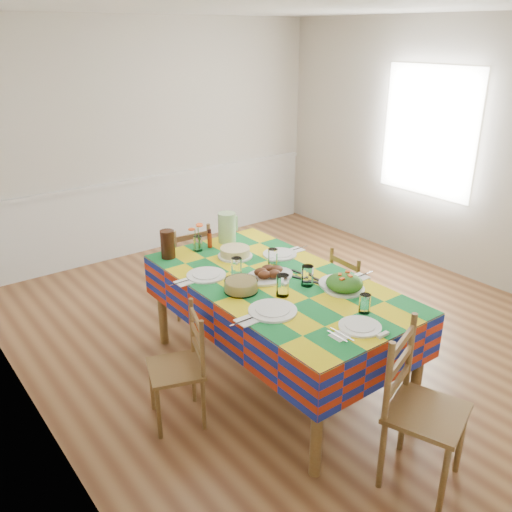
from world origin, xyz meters
The scene contains 23 objects.
room centered at (0.00, 0.00, 1.35)m, with size 4.58×5.08×2.78m.
wainscot centered at (0.00, 2.48, 0.49)m, with size 4.41×0.06×0.92m.
window_right centered at (2.23, 0.30, 1.50)m, with size 1.40×1.40×0.00m, color white.
dining_table centered at (-0.61, -0.55, 0.72)m, with size 1.13×2.10×0.82m.
setting_near_head centered at (-0.57, -1.34, 0.84)m, with size 0.43×0.29×0.13m.
setting_left_near centered at (-0.86, -0.85, 0.85)m, with size 0.59×0.35×0.16m.
setting_left_far centered at (-0.91, -0.21, 0.85)m, with size 0.54×0.32×0.14m.
setting_right_near centered at (-0.35, -0.82, 0.85)m, with size 0.59×0.34×0.15m.
setting_right_far centered at (-0.33, -0.22, 0.85)m, with size 0.52×0.30×0.13m.
meat_platter centered at (-0.62, -0.46, 0.85)m, with size 0.40×0.29×0.08m.
salad_platter centered at (-0.32, -0.95, 0.86)m, with size 0.29×0.29×0.12m.
pasta_bowl centered at (-0.92, -0.53, 0.86)m, with size 0.24×0.24×0.09m.
cake centered at (-0.58, 0.02, 0.85)m, with size 0.28×0.28×0.08m.
serving_utensils centered at (-0.40, -0.66, 0.82)m, with size 0.17×0.38×0.01m.
flower_vase centered at (-0.75, 0.32, 0.92)m, with size 0.15×0.12×0.24m.
hot_sauce centered at (-0.63, 0.32, 0.90)m, with size 0.04×0.04×0.16m, color #AB290D.
green_pitcher centered at (-0.44, 0.34, 0.95)m, with size 0.15×0.15×0.26m, color #A9DB9A.
tea_pitcher centered at (-1.02, 0.34, 0.93)m, with size 0.12×0.12×0.23m, color black.
name_card centered at (-0.59, -1.54, 0.82)m, with size 0.09×0.03×0.02m, color white.
chair_near centered at (-0.62, -1.87, 0.49)m, with size 0.56×0.54×0.99m.
chair_far centered at (-0.61, 0.78, 0.44)m, with size 0.42×0.40×0.90m.
chair_left centered at (-1.45, -0.56, 0.41)m, with size 0.46×0.47×0.84m.
chair_right centered at (0.24, -0.55, 0.42)m, with size 0.38×0.40×0.85m.
Camera 1 is at (-2.92, -3.33, 2.51)m, focal length 38.00 mm.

